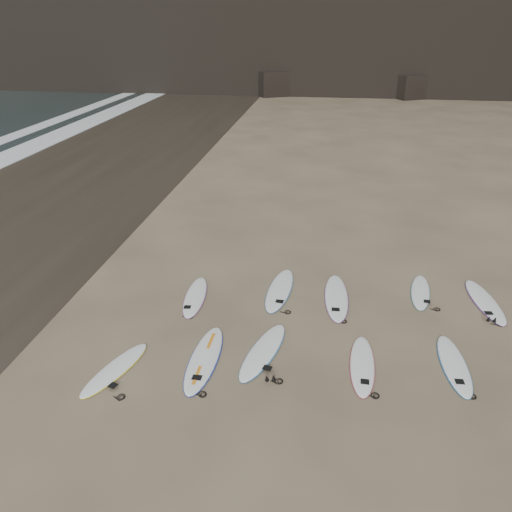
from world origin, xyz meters
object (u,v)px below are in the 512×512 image
Objects in this scene: surfboard_0 at (115,369)px; surfboard_6 at (280,289)px; surfboard_4 at (454,364)px; surfboard_2 at (263,351)px; surfboard_3 at (362,365)px; surfboard_5 at (195,296)px; surfboard_7 at (336,297)px; surfboard_9 at (485,301)px; surfboard_8 at (420,292)px; surfboard_1 at (204,358)px.

surfboard_0 is 0.83× the size of surfboard_6.
surfboard_0 is 8.10m from surfboard_4.
surfboard_6 is at bearing 103.15° from surfboard_2.
surfboard_0 is at bearing -145.76° from surfboard_2.
surfboard_6 reaches higher than surfboard_2.
surfboard_4 is (7.99, 1.31, 0.00)m from surfboard_0.
surfboard_5 is at bearing 153.66° from surfboard_3.
surfboard_5 reaches higher than surfboard_3.
surfboard_5 is at bearing 92.24° from surfboard_0.
surfboard_3 is 0.98× the size of surfboard_4.
surfboard_7 is (1.81, 2.94, 0.00)m from surfboard_2.
surfboard_9 is (6.12, 3.31, 0.00)m from surfboard_2.
surfboard_0 is 10.52m from surfboard_9.
surfboard_8 is (4.24, 0.48, -0.01)m from surfboard_6.
surfboard_0 is 9.10m from surfboard_8.
surfboard_8 is at bearing 54.84° from surfboard_2.
surfboard_6 reaches higher than surfboard_0.
surfboard_3 is 3.20m from surfboard_7.
surfboard_7 reaches higher than surfboard_5.
surfboard_7 is (-2.79, 2.82, 0.01)m from surfboard_4.
surfboard_4 reaches higher than surfboard_0.
surfboard_5 is (-6.96, 2.26, -0.00)m from surfboard_4.
surfboard_5 reaches higher than surfboard_8.
surfboard_6 is 1.73m from surfboard_7.
surfboard_7 is at bearing 73.28° from surfboard_2.
surfboard_9 is at bearing 27.89° from surfboard_1.
surfboard_2 is 5.66m from surfboard_8.
surfboard_6 is at bearing 68.81° from surfboard_1.
surfboard_0 is at bearing -172.62° from surfboard_4.
surfboard_7 is 2.62m from surfboard_8.
surfboard_6 is 0.99× the size of surfboard_7.
surfboard_2 is at bearing -86.26° from surfboard_6.
surfboard_2 is 6.96m from surfboard_9.
surfboard_9 is (9.51, 4.50, 0.01)m from surfboard_0.
surfboard_1 is (2.00, 0.68, 0.01)m from surfboard_0.
surfboard_1 is at bearing -173.33° from surfboard_3.
surfboard_1 is 3.94m from surfboard_6.
surfboard_6 is at bearing 144.22° from surfboard_4.
surfboard_8 is at bearing 50.24° from surfboard_0.
surfboard_2 is 1.16× the size of surfboard_8.
surfboard_2 is 3.35m from surfboard_5.
surfboard_9 is at bearing 3.08° from surfboard_7.
surfboard_3 is at bearing 27.98° from surfboard_0.
surfboard_0 is 5.56m from surfboard_6.
surfboard_4 and surfboard_5 have the same top height.
surfboard_3 is at bearing -173.57° from surfboard_4.
surfboard_6 reaches higher than surfboard_4.
surfboard_2 reaches higher than surfboard_3.
surfboard_2 is 2.43m from surfboard_3.
surfboard_4 is at bearing 10.40° from surfboard_3.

